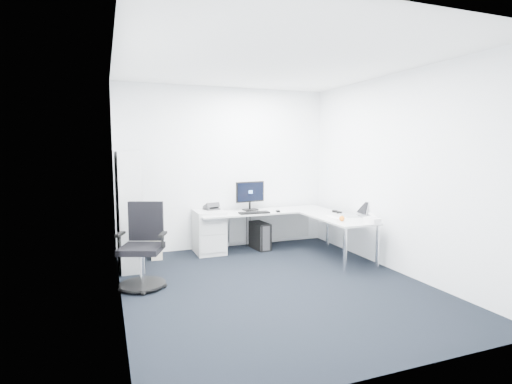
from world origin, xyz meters
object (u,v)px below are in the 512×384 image
object	(u,v)px
bookshelf	(129,210)
laptop	(350,208)
l_desk	(271,233)
task_chair	(141,246)
monitor	(250,196)

from	to	relation	value
bookshelf	laptop	xyz separation A→B (m)	(3.22, -0.68, -0.05)
l_desk	task_chair	xyz separation A→B (m)	(-2.09, -0.91, 0.19)
monitor	laptop	world-z (taller)	monitor
laptop	monitor	bearing A→B (deg)	150.01
task_chair	monitor	xyz separation A→B (m)	(1.89, 1.34, 0.38)
l_desk	bookshelf	xyz separation A→B (m)	(-2.17, 0.05, 0.50)
bookshelf	task_chair	world-z (taller)	bookshelf
monitor	bookshelf	bearing A→B (deg)	-178.07
l_desk	bookshelf	world-z (taller)	bookshelf
l_desk	laptop	bearing A→B (deg)	-30.87
l_desk	laptop	world-z (taller)	laptop
task_chair	laptop	world-z (taller)	task_chair
l_desk	monitor	world-z (taller)	monitor
l_desk	bookshelf	bearing A→B (deg)	178.68
laptop	l_desk	bearing A→B (deg)	159.34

